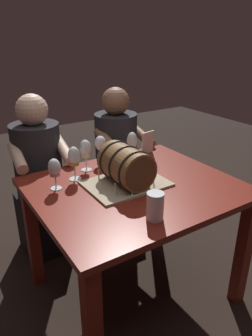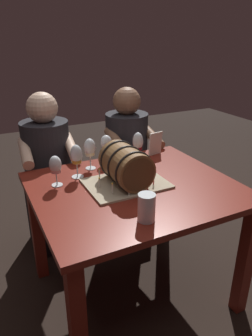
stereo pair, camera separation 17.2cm
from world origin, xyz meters
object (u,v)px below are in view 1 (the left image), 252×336
wine_glass_white (86,150)px  person_seated_right (117,167)px  wine_glass_red (132,143)px  wine_glass_empty (101,144)px  wine_glass_amber (74,158)px  wine_glass_rose (54,169)px  beer_pint (155,207)px  menu_card (148,143)px  person_seated_left (41,185)px  dining_table (135,204)px  barrel_cake (126,167)px

wine_glass_white → person_seated_right: person_seated_right is taller
wine_glass_red → wine_glass_empty: bearing=152.5°
wine_glass_amber → wine_glass_rose: size_ratio=1.14×
wine_glass_white → beer_pint: 0.67m
menu_card → wine_glass_white: bearing=172.6°
beer_pint → person_seated_left: 1.11m
wine_glass_white → wine_glass_empty: (0.14, 0.06, -0.00)m
dining_table → wine_glass_red: bearing=58.9°
wine_glass_rose → wine_glass_white: bearing=29.0°
wine_glass_amber → wine_glass_empty: wine_glass_amber is taller
wine_glass_empty → menu_card: (0.35, -0.03, -0.05)m
menu_card → person_seated_left: bearing=141.0°
wine_glass_red → wine_glass_empty: wine_glass_red is taller
barrel_cake → person_seated_left: (-0.28, 0.69, -0.32)m
beer_pint → person_seated_right: person_seated_right is taller
wine_glass_rose → beer_pint: size_ratio=1.34×
barrel_cake → wine_glass_empty: 0.36m
barrel_cake → wine_glass_rose: bearing=155.0°
dining_table → wine_glass_amber: bearing=134.5°
person_seated_left → person_seated_right: size_ratio=1.01×
dining_table → wine_glass_rose: (-0.38, 0.20, 0.24)m
dining_table → wine_glass_rose: wine_glass_rose is taller
dining_table → menu_card: bearing=45.8°
beer_pint → person_seated_right: size_ratio=0.11×
wine_glass_white → person_seated_right: bearing=40.9°
dining_table → person_seated_left: bearing=113.6°
wine_glass_rose → menu_card: (0.74, 0.17, -0.04)m
person_seated_left → beer_pint: bearing=-79.4°
wine_glass_rose → barrel_cake: bearing=-25.0°
wine_glass_empty → person_seated_left: (-0.32, 0.33, -0.34)m
wine_glass_white → barrel_cake: bearing=-72.2°
wine_glass_rose → beer_pint: 0.59m
wine_glass_empty → wine_glass_rose: bearing=-153.1°
barrel_cake → wine_glass_white: (-0.10, 0.30, 0.03)m
wine_glass_amber → person_seated_left: bearing=98.3°
person_seated_right → barrel_cake: bearing=-117.0°
wine_glass_white → person_seated_left: (-0.18, 0.39, -0.34)m
barrel_cake → wine_glass_amber: bearing=134.2°
wine_glass_white → wine_glass_rose: (-0.25, -0.14, -0.02)m
menu_card → person_seated_right: person_seated_right is taller
dining_table → wine_glass_rose: bearing=152.9°
wine_glass_white → wine_glass_amber: size_ratio=0.98×
barrel_cake → beer_pint: barrel_cake is taller
wine_glass_red → wine_glass_empty: size_ratio=1.10×
person_seated_left → wine_glass_empty: bearing=-46.0°
barrel_cake → wine_glass_white: 0.32m
wine_glass_red → wine_glass_amber: 0.43m
dining_table → person_seated_right: person_seated_right is taller
wine_glass_rose → person_seated_left: bearing=82.6°
wine_glass_amber → person_seated_right: bearing=40.1°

